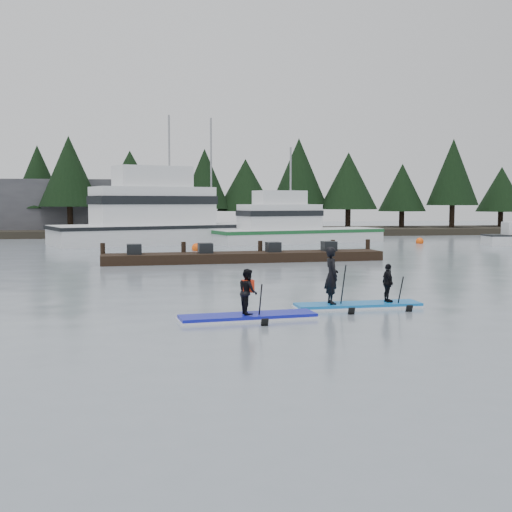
{
  "coord_description": "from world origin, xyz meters",
  "views": [
    {
      "loc": [
        -3.52,
        -16.46,
        3.02
      ],
      "look_at": [
        0.0,
        6.0,
        1.1
      ],
      "focal_mm": 45.0,
      "sensor_mm": 36.0,
      "label": 1
    }
  ],
  "objects": [
    {
      "name": "floating_dock",
      "position": [
        0.92,
        15.57,
        0.24
      ],
      "size": [
        14.33,
        2.87,
        0.47
      ],
      "primitive_type": "cube",
      "rotation": [
        0.0,
        0.0,
        0.07
      ],
      "color": "black",
      "rests_on": "ground"
    },
    {
      "name": "fishing_boat_medium",
      "position": [
        6.63,
        30.23,
        0.54
      ],
      "size": [
        13.33,
        6.96,
        7.86
      ],
      "rotation": [
        0.0,
        0.0,
        0.27
      ],
      "color": "silver",
      "rests_on": "ground"
    },
    {
      "name": "treeline",
      "position": [
        0.0,
        42.0,
        0.0
      ],
      "size": [
        60.0,
        4.0,
        8.0
      ],
      "primitive_type": null,
      "color": "black",
      "rests_on": "ground"
    },
    {
      "name": "paddleboard_solo",
      "position": [
        -1.2,
        -0.27,
        0.36
      ],
      "size": [
        3.62,
        1.28,
        1.79
      ],
      "rotation": [
        0.0,
        0.0,
        0.12
      ],
      "color": "#1218AB",
      "rests_on": "ground"
    },
    {
      "name": "buoy_b",
      "position": [
        -1.03,
        23.33,
        0.0
      ],
      "size": [
        0.6,
        0.6,
        0.6
      ],
      "primitive_type": "sphere",
      "color": "#FF520C",
      "rests_on": "ground"
    },
    {
      "name": "paddleboard_duo",
      "position": [
        2.07,
        1.07,
        0.53
      ],
      "size": [
        3.66,
        1.21,
        2.26
      ],
      "rotation": [
        0.0,
        0.0,
        0.04
      ],
      "color": "blue",
      "rests_on": "ground"
    },
    {
      "name": "waterfront_building",
      "position": [
        -14.0,
        44.0,
        2.5
      ],
      "size": [
        18.0,
        6.0,
        5.0
      ],
      "primitive_type": "cube",
      "color": "#4C4C51",
      "rests_on": "ground"
    },
    {
      "name": "far_shore",
      "position": [
        0.0,
        42.0,
        0.3
      ],
      "size": [
        70.0,
        8.0,
        0.6
      ],
      "primitive_type": "cube",
      "color": "#2D281E",
      "rests_on": "ground"
    },
    {
      "name": "fishing_boat_large",
      "position": [
        -2.13,
        31.56,
        0.81
      ],
      "size": [
        19.46,
        11.42,
        10.49
      ],
      "rotation": [
        0.0,
        0.0,
        0.35
      ],
      "color": "silver",
      "rests_on": "ground"
    },
    {
      "name": "buoy_c",
      "position": [
        15.48,
        27.68,
        0.0
      ],
      "size": [
        0.55,
        0.55,
        0.55
      ],
      "primitive_type": "sphere",
      "color": "#FF520C",
      "rests_on": "ground"
    },
    {
      "name": "ground",
      "position": [
        0.0,
        0.0,
        0.0
      ],
      "size": [
        160.0,
        160.0,
        0.0
      ],
      "primitive_type": "plane",
      "color": "gray",
      "rests_on": "ground"
    }
  ]
}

